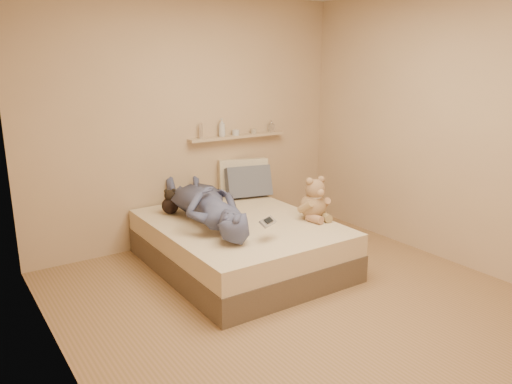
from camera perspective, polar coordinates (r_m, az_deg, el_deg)
room at (r=3.79m, az=5.50°, el=5.21°), size 3.80×3.80×3.80m
bed at (r=4.81m, az=-1.87°, el=-5.93°), size 1.50×1.90×0.45m
game_console at (r=4.20m, az=1.38°, el=-3.42°), size 0.20×0.15×0.06m
teddy_bear at (r=4.78m, az=6.69°, el=-1.11°), size 0.35×0.33×0.42m
dark_plush at (r=5.00m, az=-9.79°, el=-1.25°), size 0.17×0.17×0.26m
pillow_cream at (r=5.65m, az=-1.49°, el=1.76°), size 0.59×0.38×0.42m
pillow_grey at (r=5.53m, az=-0.88°, el=1.16°), size 0.54×0.35×0.37m
person at (r=4.68m, az=-5.71°, el=-1.33°), size 0.78×1.60×0.37m
wall_shelf at (r=5.62m, az=-2.11°, el=6.36°), size 1.20×0.12×0.03m
shelf_bottles at (r=5.60m, az=-2.27°, el=7.25°), size 0.98×0.09×0.20m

